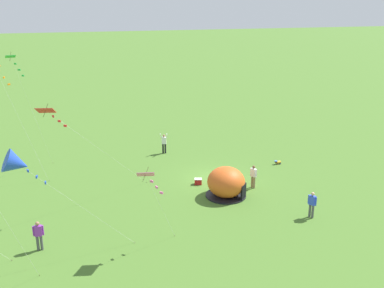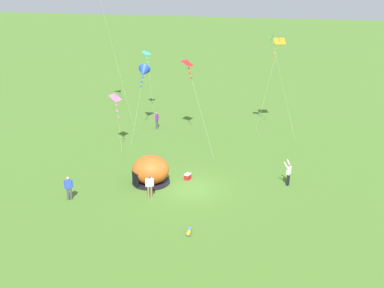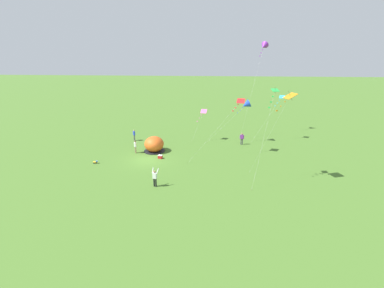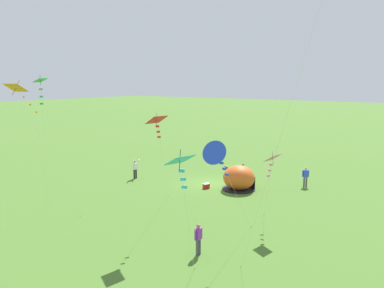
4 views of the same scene
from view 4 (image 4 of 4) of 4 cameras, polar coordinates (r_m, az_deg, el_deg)
name	(u,v)px [view 4 (image 4 of 4)]	position (r m, az deg, el deg)	size (l,w,h in m)	color
ground_plane	(209,183)	(34.08, 2.60, -6.02)	(300.00, 300.00, 0.00)	#477028
popup_tent	(239,178)	(32.20, 7.16, -5.18)	(2.81, 2.81, 2.10)	#D8591E
cooler_box	(206,186)	(32.50, 2.18, -6.39)	(0.50, 0.61, 0.44)	red
toddler_crawling	(226,167)	(39.84, 5.21, -3.50)	(0.28, 0.55, 0.32)	gold
person_far_back	(306,176)	(34.28, 16.91, -4.68)	(0.51, 0.41, 1.72)	#4C4C51
person_near_tent	(198,238)	(20.42, 0.98, -14.06)	(0.26, 0.59, 1.72)	#4C4C51
person_with_toddler	(243,172)	(34.60, 7.77, -4.21)	(0.53, 0.39, 1.72)	#8C7251
person_arms_raised	(135,168)	(35.93, -8.67, -3.66)	(0.58, 0.70, 1.89)	black
kite_green	(41,88)	(25.67, -22.05, 7.91)	(3.36, 2.32, 9.52)	silver
kite_cyan	(181,167)	(12.66, -1.70, -3.49)	(2.95, 4.95, 6.90)	silver
kite_orange	(19,92)	(25.21, -24.91, 7.24)	(2.18, 3.65, 9.21)	silver
kite_red	(157,123)	(21.80, -5.36, 3.20)	(4.81, 6.94, 7.34)	silver
kite_pink	(272,161)	(23.61, 12.11, -2.49)	(1.69, 2.29, 4.87)	silver
kite_blue	(218,156)	(17.94, 4.00, -1.81)	(1.50, 6.36, 6.39)	silver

